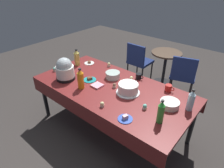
# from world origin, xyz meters

# --- Properties ---
(ground) EXTENTS (9.00, 9.00, 0.00)m
(ground) POSITION_xyz_m (0.00, 0.00, 0.00)
(ground) COLOR #383330
(potluck_table) EXTENTS (2.20, 1.10, 0.75)m
(potluck_table) POSITION_xyz_m (0.00, 0.00, 0.69)
(potluck_table) COLOR maroon
(potluck_table) RESTS_ON ground
(frosted_layer_cake) EXTENTS (0.31, 0.31, 0.14)m
(frosted_layer_cake) POSITION_xyz_m (0.25, 0.03, 0.82)
(frosted_layer_cake) COLOR silver
(frosted_layer_cake) RESTS_ON potluck_table
(slow_cooker) EXTENTS (0.28, 0.28, 0.33)m
(slow_cooker) POSITION_xyz_m (-0.67, -0.26, 0.90)
(slow_cooker) COLOR black
(slow_cooker) RESTS_ON potluck_table
(glass_salad_bowl) EXTENTS (0.21, 0.21, 0.09)m
(glass_salad_bowl) POSITION_xyz_m (-0.16, 0.21, 0.80)
(glass_salad_bowl) COLOR #B2C6BC
(glass_salad_bowl) RESTS_ON potluck_table
(ceramic_snack_bowl) EXTENTS (0.23, 0.23, 0.08)m
(ceramic_snack_bowl) POSITION_xyz_m (0.80, 0.11, 0.79)
(ceramic_snack_bowl) COLOR silver
(ceramic_snack_bowl) RESTS_ON potluck_table
(dessert_plate_white) EXTENTS (0.17, 0.17, 0.04)m
(dessert_plate_white) POSITION_xyz_m (-0.80, 0.34, 0.76)
(dessert_plate_white) COLOR white
(dessert_plate_white) RESTS_ON potluck_table
(dessert_plate_teal) EXTENTS (0.19, 0.19, 0.05)m
(dessert_plate_teal) POSITION_xyz_m (-0.37, -0.06, 0.76)
(dessert_plate_teal) COLOR teal
(dessert_plate_teal) RESTS_ON potluck_table
(dessert_plate_cobalt) EXTENTS (0.17, 0.17, 0.05)m
(dessert_plate_cobalt) POSITION_xyz_m (0.54, -0.41, 0.76)
(dessert_plate_cobalt) COLOR #2D4CB2
(dessert_plate_cobalt) RESTS_ON potluck_table
(cupcake_cocoa) EXTENTS (0.05, 0.05, 0.07)m
(cupcake_cocoa) POSITION_xyz_m (-1.00, -0.22, 0.78)
(cupcake_cocoa) COLOR beige
(cupcake_cocoa) RESTS_ON potluck_table
(cupcake_lemon) EXTENTS (0.05, 0.05, 0.07)m
(cupcake_lemon) POSITION_xyz_m (0.60, -0.12, 0.78)
(cupcake_lemon) COLOR beige
(cupcake_lemon) RESTS_ON potluck_table
(cupcake_berry) EXTENTS (0.05, 0.05, 0.07)m
(cupcake_berry) POSITION_xyz_m (-0.46, 0.47, 0.78)
(cupcake_berry) COLOR beige
(cupcake_berry) RESTS_ON potluck_table
(cupcake_vanilla) EXTENTS (0.05, 0.05, 0.07)m
(cupcake_vanilla) POSITION_xyz_m (0.03, 0.01, 0.78)
(cupcake_vanilla) COLOR beige
(cupcake_vanilla) RESTS_ON potluck_table
(cupcake_mint) EXTENTS (0.05, 0.05, 0.07)m
(cupcake_mint) POSITION_xyz_m (0.19, -0.41, 0.78)
(cupcake_mint) COLOR beige
(cupcake_mint) RESTS_ON potluck_table
(cupcake_rose) EXTENTS (0.05, 0.05, 0.07)m
(cupcake_rose) POSITION_xyz_m (0.09, 0.32, 0.78)
(cupcake_rose) COLOR beige
(cupcake_rose) RESTS_ON potluck_table
(soda_bottle_water) EXTENTS (0.08, 0.08, 0.27)m
(soda_bottle_water) POSITION_xyz_m (0.99, 0.20, 0.88)
(soda_bottle_water) COLOR silver
(soda_bottle_water) RESTS_ON potluck_table
(soda_bottle_lime_soda) EXTENTS (0.07, 0.07, 0.28)m
(soda_bottle_lime_soda) POSITION_xyz_m (0.84, -0.21, 0.88)
(soda_bottle_lime_soda) COLOR green
(soda_bottle_lime_soda) RESTS_ON potluck_table
(soda_bottle_orange_juice) EXTENTS (0.09, 0.09, 0.29)m
(soda_bottle_orange_juice) POSITION_xyz_m (-0.31, -0.29, 0.89)
(soda_bottle_orange_juice) COLOR orange
(soda_bottle_orange_juice) RESTS_ON potluck_table
(soda_bottle_ginger_ale) EXTENTS (0.09, 0.09, 0.28)m
(soda_bottle_ginger_ale) POSITION_xyz_m (-0.91, 0.17, 0.88)
(soda_bottle_ginger_ale) COLOR gold
(soda_bottle_ginger_ale) RESTS_ON potluck_table
(coffee_mug_black) EXTENTS (0.12, 0.08, 0.08)m
(coffee_mug_black) POSITION_xyz_m (0.15, 0.43, 0.79)
(coffee_mug_black) COLOR black
(coffee_mug_black) RESTS_ON potluck_table
(coffee_mug_red) EXTENTS (0.13, 0.09, 0.09)m
(coffee_mug_red) POSITION_xyz_m (0.63, 0.41, 0.79)
(coffee_mug_red) COLOR #B2231E
(coffee_mug_red) RESTS_ON potluck_table
(paper_napkin_stack) EXTENTS (0.15, 0.15, 0.02)m
(paper_napkin_stack) POSITION_xyz_m (-0.17, -0.11, 0.76)
(paper_napkin_stack) COLOR pink
(paper_napkin_stack) RESTS_ON potluck_table
(maroon_chair_left) EXTENTS (0.44, 0.44, 0.85)m
(maroon_chair_left) POSITION_xyz_m (-0.55, 1.52, 0.49)
(maroon_chair_left) COLOR navy
(maroon_chair_left) RESTS_ON ground
(maroon_chair_right) EXTENTS (0.55, 0.55, 0.85)m
(maroon_chair_right) POSITION_xyz_m (0.42, 1.52, 0.49)
(maroon_chair_right) COLOR navy
(maroon_chair_right) RESTS_ON ground
(round_cafe_table) EXTENTS (0.60, 0.60, 0.72)m
(round_cafe_table) POSITION_xyz_m (-0.05, 1.74, 0.50)
(round_cafe_table) COLOR #473323
(round_cafe_table) RESTS_ON ground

